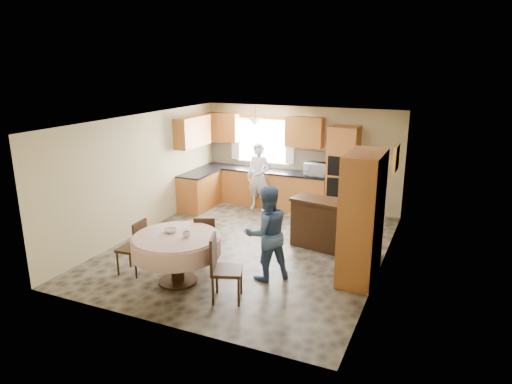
{
  "coord_description": "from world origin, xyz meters",
  "views": [
    {
      "loc": [
        3.48,
        -7.6,
        3.52
      ],
      "look_at": [
        -0.01,
        0.3,
        1.06
      ],
      "focal_mm": 32.0,
      "sensor_mm": 36.0,
      "label": 1
    }
  ],
  "objects_px": {
    "dining_table": "(176,246)",
    "chair_right": "(221,265)",
    "chair_left": "(135,245)",
    "person_dining": "(267,233)",
    "oven_tower": "(343,172)",
    "person_sink": "(259,177)",
    "chair_back": "(205,238)",
    "cupboard": "(362,217)",
    "sideboard": "(324,226)"
  },
  "relations": [
    {
      "from": "chair_right",
      "to": "person_dining",
      "type": "height_order",
      "value": "person_dining"
    },
    {
      "from": "oven_tower",
      "to": "person_sink",
      "type": "bearing_deg",
      "value": -168.77
    },
    {
      "from": "sideboard",
      "to": "person_sink",
      "type": "relative_size",
      "value": 0.78
    },
    {
      "from": "sideboard",
      "to": "dining_table",
      "type": "relative_size",
      "value": 0.89
    },
    {
      "from": "dining_table",
      "to": "person_sink",
      "type": "bearing_deg",
      "value": 94.57
    },
    {
      "from": "person_sink",
      "to": "oven_tower",
      "type": "bearing_deg",
      "value": 12.06
    },
    {
      "from": "dining_table",
      "to": "chair_right",
      "type": "relative_size",
      "value": 1.39
    },
    {
      "from": "chair_back",
      "to": "person_dining",
      "type": "height_order",
      "value": "person_dining"
    },
    {
      "from": "sideboard",
      "to": "chair_left",
      "type": "height_order",
      "value": "chair_left"
    },
    {
      "from": "person_sink",
      "to": "person_dining",
      "type": "height_order",
      "value": "person_sink"
    },
    {
      "from": "cupboard",
      "to": "person_sink",
      "type": "height_order",
      "value": "cupboard"
    },
    {
      "from": "person_sink",
      "to": "chair_left",
      "type": "bearing_deg",
      "value": -96.09
    },
    {
      "from": "cupboard",
      "to": "chair_left",
      "type": "xyz_separation_m",
      "value": [
        -3.54,
        -1.37,
        -0.55
      ]
    },
    {
      "from": "chair_left",
      "to": "chair_right",
      "type": "xyz_separation_m",
      "value": [
        1.77,
        -0.22,
        0.05
      ]
    },
    {
      "from": "sideboard",
      "to": "chair_back",
      "type": "xyz_separation_m",
      "value": [
        -1.75,
        -1.56,
        0.04
      ]
    },
    {
      "from": "cupboard",
      "to": "person_dining",
      "type": "relative_size",
      "value": 1.34
    },
    {
      "from": "dining_table",
      "to": "chair_left",
      "type": "xyz_separation_m",
      "value": [
        -0.83,
        -0.0,
        -0.11
      ]
    },
    {
      "from": "chair_left",
      "to": "person_dining",
      "type": "bearing_deg",
      "value": 104.33
    },
    {
      "from": "chair_back",
      "to": "person_dining",
      "type": "bearing_deg",
      "value": 151.29
    },
    {
      "from": "oven_tower",
      "to": "cupboard",
      "type": "height_order",
      "value": "cupboard"
    },
    {
      "from": "chair_right",
      "to": "oven_tower",
      "type": "bearing_deg",
      "value": -28.31
    },
    {
      "from": "person_dining",
      "to": "chair_left",
      "type": "bearing_deg",
      "value": -24.25
    },
    {
      "from": "sideboard",
      "to": "person_dining",
      "type": "relative_size",
      "value": 0.8
    },
    {
      "from": "sideboard",
      "to": "chair_right",
      "type": "bearing_deg",
      "value": -97.92
    },
    {
      "from": "oven_tower",
      "to": "dining_table",
      "type": "xyz_separation_m",
      "value": [
        -1.64,
        -4.51,
        -0.42
      ]
    },
    {
      "from": "sideboard",
      "to": "chair_back",
      "type": "relative_size",
      "value": 1.42
    },
    {
      "from": "oven_tower",
      "to": "cupboard",
      "type": "xyz_separation_m",
      "value": [
        1.07,
        -3.14,
        0.02
      ]
    },
    {
      "from": "oven_tower",
      "to": "sideboard",
      "type": "xyz_separation_m",
      "value": [
        0.18,
        -2.14,
        -0.6
      ]
    },
    {
      "from": "sideboard",
      "to": "chair_right",
      "type": "xyz_separation_m",
      "value": [
        -0.87,
        -2.6,
        0.12
      ]
    },
    {
      "from": "chair_left",
      "to": "person_dining",
      "type": "distance_m",
      "value": 2.26
    },
    {
      "from": "chair_left",
      "to": "chair_right",
      "type": "distance_m",
      "value": 1.78
    },
    {
      "from": "sideboard",
      "to": "person_dining",
      "type": "bearing_deg",
      "value": -97.13
    },
    {
      "from": "cupboard",
      "to": "chair_back",
      "type": "xyz_separation_m",
      "value": [
        -2.64,
        -0.55,
        -0.58
      ]
    },
    {
      "from": "sideboard",
      "to": "chair_left",
      "type": "relative_size",
      "value": 1.34
    },
    {
      "from": "cupboard",
      "to": "chair_back",
      "type": "height_order",
      "value": "cupboard"
    },
    {
      "from": "dining_table",
      "to": "chair_back",
      "type": "bearing_deg",
      "value": 85.56
    },
    {
      "from": "chair_left",
      "to": "person_sink",
      "type": "bearing_deg",
      "value": 168.17
    },
    {
      "from": "cupboard",
      "to": "chair_right",
      "type": "bearing_deg",
      "value": -138.03
    },
    {
      "from": "sideboard",
      "to": "chair_right",
      "type": "height_order",
      "value": "chair_right"
    },
    {
      "from": "sideboard",
      "to": "person_dining",
      "type": "distance_m",
      "value": 1.76
    },
    {
      "from": "dining_table",
      "to": "person_sink",
      "type": "distance_m",
      "value": 4.14
    },
    {
      "from": "dining_table",
      "to": "chair_right",
      "type": "height_order",
      "value": "chair_right"
    },
    {
      "from": "chair_back",
      "to": "chair_right",
      "type": "height_order",
      "value": "chair_right"
    },
    {
      "from": "chair_right",
      "to": "person_dining",
      "type": "relative_size",
      "value": 0.65
    },
    {
      "from": "oven_tower",
      "to": "sideboard",
      "type": "height_order",
      "value": "oven_tower"
    },
    {
      "from": "oven_tower",
      "to": "person_sink",
      "type": "height_order",
      "value": "oven_tower"
    },
    {
      "from": "person_sink",
      "to": "person_dining",
      "type": "xyz_separation_m",
      "value": [
        1.61,
        -3.39,
        -0.02
      ]
    },
    {
      "from": "chair_back",
      "to": "chair_right",
      "type": "xyz_separation_m",
      "value": [
        0.88,
        -1.04,
        0.08
      ]
    },
    {
      "from": "oven_tower",
      "to": "person_sink",
      "type": "relative_size",
      "value": 1.28
    },
    {
      "from": "chair_left",
      "to": "person_dining",
      "type": "xyz_separation_m",
      "value": [
        2.12,
        0.74,
        0.28
      ]
    }
  ]
}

